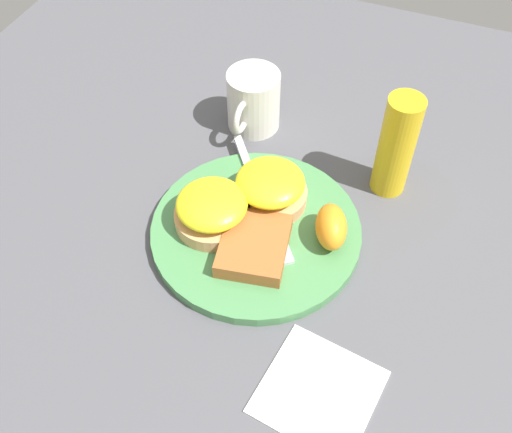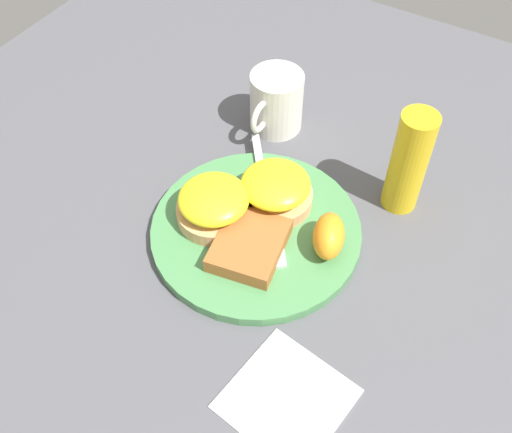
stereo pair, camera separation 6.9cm
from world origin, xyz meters
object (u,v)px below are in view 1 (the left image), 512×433
orange_wedge (331,227)px  cup (253,101)px  sandwich_benedict_left (268,187)px  fork (262,204)px  condiment_bottle (396,146)px  hashbrown_patty (254,246)px  sandwich_benedict_right (212,210)px

orange_wedge → cup: cup is taller
sandwich_benedict_left → cup: 0.15m
sandwich_benedict_left → cup: size_ratio=0.90×
sandwich_benedict_left → fork: 0.02m
orange_wedge → cup: (-0.16, -0.16, 0.01)m
sandwich_benedict_left → condiment_bottle: 0.16m
orange_wedge → hashbrown_patty: bearing=-56.7°
sandwich_benedict_right → fork: size_ratio=0.50×
condiment_bottle → sandwich_benedict_left: bearing=-54.8°
hashbrown_patty → fork: (-0.07, -0.02, -0.01)m
sandwich_benedict_right → sandwich_benedict_left: bearing=140.3°
orange_wedge → fork: bearing=-101.2°
hashbrown_patty → fork: hashbrown_patty is taller
fork → sandwich_benedict_right: bearing=-43.8°
cup → hashbrown_patty: bearing=22.2°
sandwich_benedict_right → orange_wedge: sandwich_benedict_right is taller
sandwich_benedict_right → cup: bearing=-172.2°
sandwich_benedict_right → orange_wedge: size_ratio=1.52×
orange_wedge → condiment_bottle: bearing=161.3°
sandwich_benedict_left → condiment_bottle: (-0.09, 0.13, 0.03)m
orange_wedge → sandwich_benedict_right: bearing=-78.3°
sandwich_benedict_left → cup: bearing=-151.4°
cup → condiment_bottle: (0.04, 0.20, 0.03)m
sandwich_benedict_left → hashbrown_patty: 0.08m
cup → sandwich_benedict_right: bearing=7.8°
sandwich_benedict_right → fork: (-0.05, 0.04, -0.02)m
fork → cup: bearing=-154.2°
sandwich_benedict_left → orange_wedge: bearing=71.8°
sandwich_benedict_left → hashbrown_patty: sandwich_benedict_left is taller
sandwich_benedict_left → hashbrown_patty: size_ratio=1.00×
hashbrown_patty → sandwich_benedict_right: bearing=-109.0°
orange_wedge → condiment_bottle: size_ratio=0.43×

